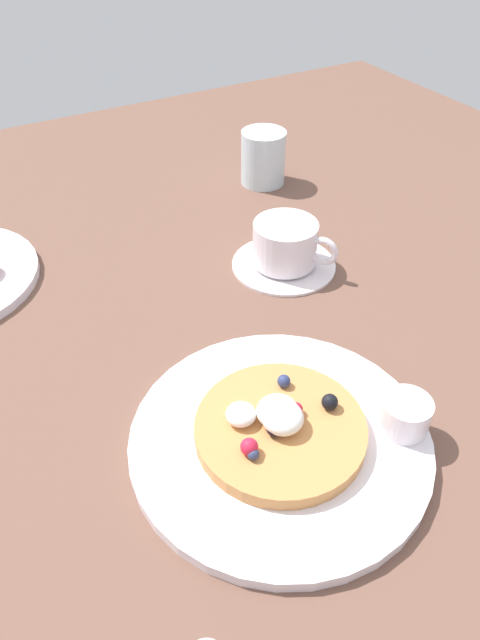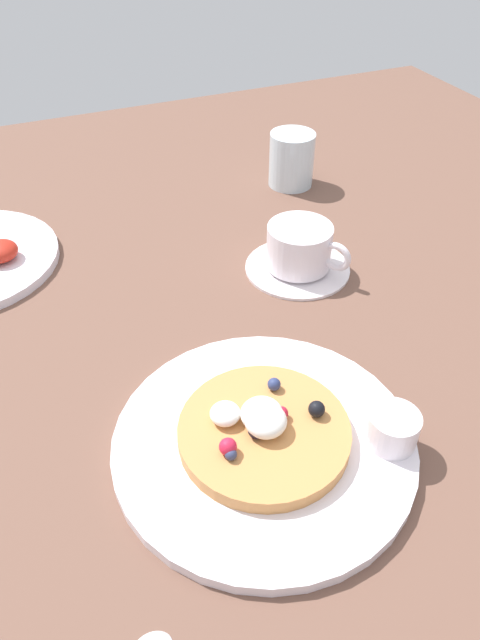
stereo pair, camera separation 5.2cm
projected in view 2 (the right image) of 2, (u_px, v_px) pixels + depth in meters
The scene contains 7 objects.
ground_plane at pixel (205, 351), 65.06cm from camera, with size 157.70×142.95×3.00cm, color brown.
pancake_plate at pixel (265, 442), 52.83cm from camera, with size 27.32×27.32×1.25cm, color white.
pancake_with_berries at pixel (265, 428), 51.81cm from camera, with size 15.42×15.42×3.75cm.
syrup_ramekin at pixel (393, 428), 51.10cm from camera, with size 4.56×4.56×3.26cm.
coffee_saucer at pixel (297, 267), 74.26cm from camera, with size 13.29×13.29×0.76cm, color white.
coffee_cup at pixel (300, 246), 72.13cm from camera, with size 8.24×10.05×5.44cm.
water_glass at pixel (292, 159), 89.62cm from camera, with size 6.89×6.89×8.20cm, color silver.
Camera 2 is at (-14.98, -45.13, 43.22)cm, focal length 32.78 mm.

